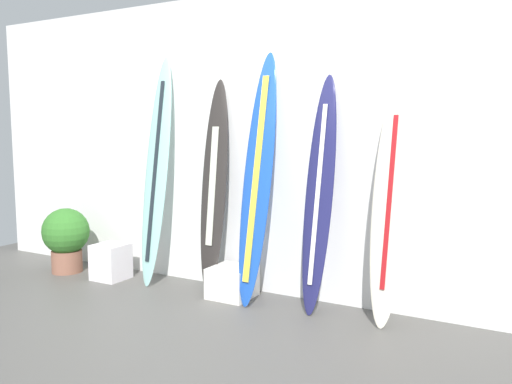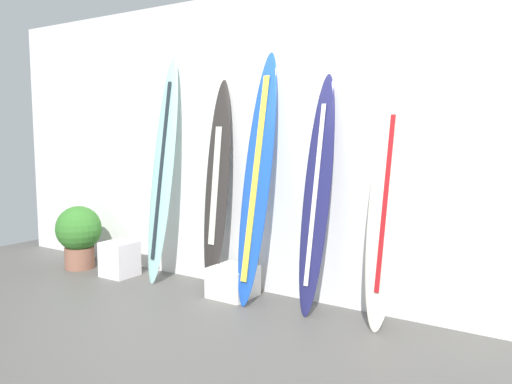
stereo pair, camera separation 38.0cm
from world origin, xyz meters
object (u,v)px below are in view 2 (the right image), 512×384
Objects in this scene: surfboard_cobalt at (257,178)px; surfboard_navy at (317,195)px; surfboard_charcoal at (217,187)px; display_block_center at (233,282)px; surfboard_ivory at (386,203)px; potted_plant at (79,233)px; surfboard_seafoam at (163,172)px; display_block_left at (120,259)px.

surfboard_navy is (0.57, 0.04, -0.11)m from surfboard_cobalt.
surfboard_charcoal is 5.34× the size of display_block_center.
surfboard_ivory is 2.80× the size of potted_plant.
surfboard_charcoal is 0.55m from surfboard_cobalt.
surfboard_navy is 0.60m from surfboard_ivory.
potted_plant is (-1.13, -0.17, -0.72)m from surfboard_seafoam.
display_block_center is at bearing -2.39° from surfboard_seafoam.
surfboard_ivory is 1.66m from display_block_center.
surfboard_cobalt is 0.58m from surfboard_navy.
surfboard_charcoal is 1.88m from potted_plant.
surfboard_charcoal reaches higher than surfboard_ivory.
potted_plant is (-1.76, -0.24, -0.60)m from surfboard_charcoal.
surfboard_charcoal is (0.63, 0.07, -0.12)m from surfboard_seafoam.
surfboard_seafoam is 1.16× the size of surfboard_ivory.
surfboard_navy is (1.73, 0.01, -0.11)m from surfboard_seafoam.
surfboard_ivory reaches higher than potted_plant.
surfboard_navy is at bearing 4.07° from surfboard_cobalt.
display_block_center is at bearing -22.38° from surfboard_charcoal.
surfboard_cobalt reaches higher than potted_plant.
surfboard_navy is 2.39m from display_block_left.
surfboard_cobalt is 1.01m from display_block_center.
display_block_left is 0.65m from potted_plant.
surfboard_cobalt is at bearing 1.43° from display_block_center.
potted_plant reaches higher than display_block_left.
surfboard_navy is 5.49× the size of display_block_left.
surfboard_ivory reaches higher than display_block_center.
display_block_center is (1.41, 0.11, -0.04)m from display_block_left.
surfboard_navy is 2.93m from potted_plant.
display_block_left is (-0.51, -0.14, -0.93)m from surfboard_seafoam.
surfboard_charcoal is at bearing 177.88° from surfboard_ivory.
surfboard_seafoam is at bearing 15.73° from display_block_left.
display_block_center is at bearing 4.33° from display_block_left.
surfboard_seafoam is at bearing -179.78° from surfboard_ivory.
surfboard_navy reaches higher than display_block_left.
surfboard_charcoal reaches higher than potted_plant.
surfboard_ivory is at bearing -2.12° from surfboard_charcoal.
display_block_left is at bearing -176.92° from surfboard_ivory.
surfboard_cobalt is at bearing -178.05° from surfboard_ivory.
surfboard_seafoam reaches higher than surfboard_navy.
surfboard_seafoam is at bearing 8.72° from potted_plant.
surfboard_seafoam is 1.73m from surfboard_navy.
surfboard_charcoal is at bearing 10.67° from display_block_left.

